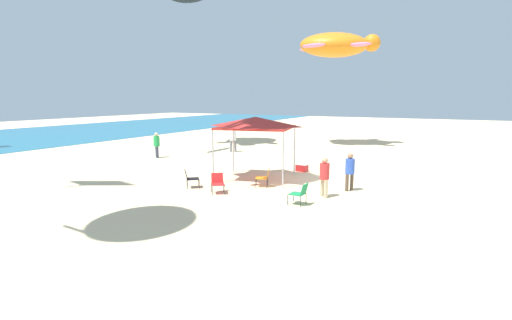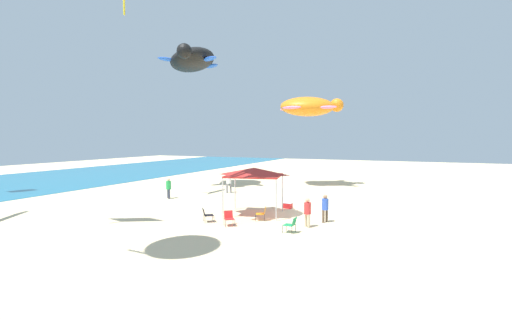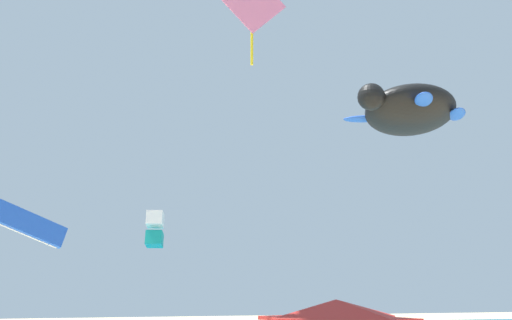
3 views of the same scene
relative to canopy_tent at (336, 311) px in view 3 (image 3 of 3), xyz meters
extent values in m
cube|color=red|center=(0.00, 0.00, -0.22)|extent=(3.62, 3.94, 0.10)
pyramid|color=red|center=(0.00, 0.00, 0.07)|extent=(3.55, 3.86, 0.46)
ellipsoid|color=black|center=(9.57, 11.08, 9.90)|extent=(6.84, 6.31, 2.93)
sphere|color=black|center=(6.67, 10.00, 10.05)|extent=(1.39, 1.39, 1.39)
ellipsoid|color=blue|center=(8.82, 8.66, 9.67)|extent=(1.81, 2.31, 0.31)
ellipsoid|color=blue|center=(7.42, 12.42, 9.67)|extent=(2.33, 1.54, 0.31)
ellipsoid|color=blue|center=(11.84, 10.28, 9.67)|extent=(1.81, 2.31, 0.31)
ellipsoid|color=blue|center=(10.76, 13.18, 9.67)|extent=(2.33, 1.54, 0.31)
cube|color=blue|center=(-9.50, 15.05, 3.68)|extent=(3.62, 1.78, 2.31)
cube|color=white|center=(-9.50, 15.05, 3.19)|extent=(2.78, 1.14, 1.30)
cube|color=white|center=(-2.34, 25.67, 5.36)|extent=(1.43, 1.56, 1.21)
cube|color=teal|center=(-2.34, 25.67, 3.98)|extent=(1.43, 1.56, 1.21)
cube|color=pink|center=(0.76, 11.32, 15.20)|extent=(3.82, 0.38, 3.82)
cylinder|color=yellow|center=(0.76, 11.32, 13.00)|extent=(0.14, 0.14, 2.71)
camera|label=1|loc=(-16.21, -8.73, 1.23)|focal=26.84mm
camera|label=2|loc=(-20.93, -9.58, 2.19)|focal=25.34mm
camera|label=3|loc=(-6.35, -14.42, 0.57)|focal=39.52mm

